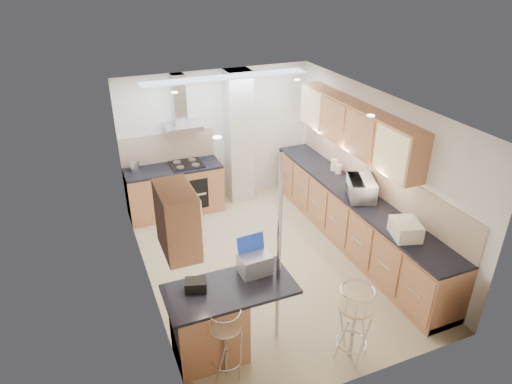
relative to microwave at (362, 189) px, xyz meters
name	(u,v)px	position (x,y,z in m)	size (l,w,h in m)	color
ground	(269,262)	(-1.47, 0.17, -1.08)	(4.80, 4.80, 0.00)	tan
room_shell	(280,159)	(-1.15, 0.54, 0.46)	(3.64, 4.84, 2.51)	white
right_counter	(353,218)	(0.03, 0.17, -0.62)	(0.63, 4.40, 0.92)	#A26840
back_counter	(175,190)	(-2.42, 2.27, -0.62)	(1.70, 0.63, 0.92)	#A26840
peninsula	(231,319)	(-2.60, -1.28, -0.61)	(1.47, 0.72, 0.94)	#A26840
microwave	(362,189)	(0.00, 0.00, 0.00)	(0.58, 0.39, 0.32)	silver
laptop	(254,264)	(-2.24, -1.13, -0.02)	(0.36, 0.27, 0.24)	#9A9EA2
bag	(196,285)	(-2.96, -1.17, -0.08)	(0.24, 0.17, 0.13)	black
bar_stool_near	(226,342)	(-2.77, -1.60, -0.61)	(0.39, 0.39, 0.94)	tan
bar_stool_end	(354,324)	(-1.34, -1.92, -0.58)	(0.41, 0.41, 1.01)	tan
jar_a	(334,165)	(0.16, 1.06, -0.06)	(0.12, 0.12, 0.20)	white
jar_b	(339,169)	(0.17, 0.92, -0.08)	(0.11, 0.11, 0.16)	white
jar_c	(374,193)	(0.16, -0.10, -0.06)	(0.14, 0.14, 0.20)	#AC9F8A
jar_d	(402,222)	(0.04, -0.92, -0.09)	(0.10, 0.10, 0.15)	silver
bread_bin	(405,229)	(-0.08, -1.14, -0.05)	(0.33, 0.42, 0.22)	white
kettle	(135,166)	(-3.06, 2.35, -0.06)	(0.16, 0.16, 0.19)	#B7BABC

